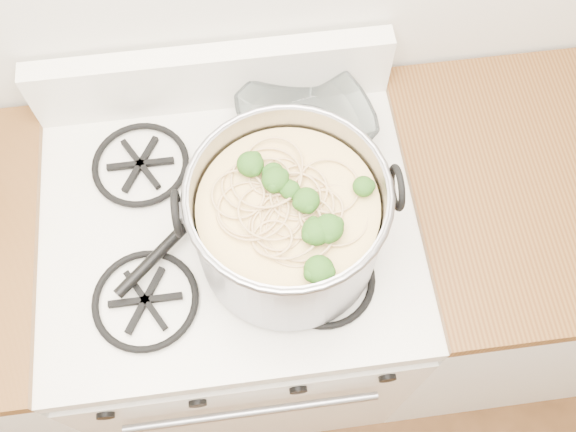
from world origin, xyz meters
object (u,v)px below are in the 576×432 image
(spatula, at_px, (210,201))
(glass_bowl, at_px, (305,126))
(stock_pot, at_px, (288,223))
(gas_range, at_px, (243,296))

(spatula, relative_size, glass_bowl, 2.91)
(stock_pot, relative_size, glass_bowl, 3.59)
(gas_range, distance_m, stock_pot, 0.61)
(gas_range, bearing_deg, spatula, 129.63)
(spatula, bearing_deg, gas_range, -3.23)
(gas_range, bearing_deg, stock_pot, -34.05)
(stock_pot, bearing_deg, gas_range, 145.95)
(gas_range, xyz_separation_m, glass_bowl, (0.18, 0.19, 0.50))
(gas_range, height_order, stock_pot, stock_pot)
(stock_pot, bearing_deg, glass_bowl, 74.80)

